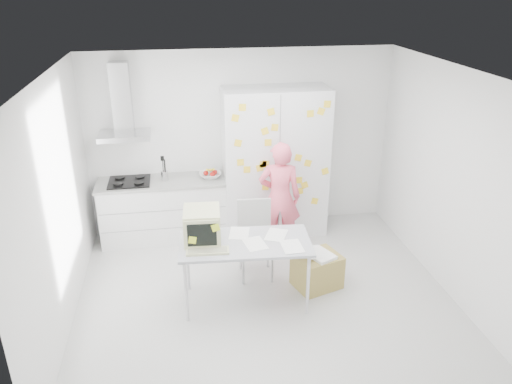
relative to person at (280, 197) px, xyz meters
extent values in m
cube|color=silver|center=(-0.41, -1.10, -0.81)|extent=(4.50, 4.00, 0.02)
cube|color=white|center=(-0.41, 0.90, 0.55)|extent=(4.50, 0.02, 2.70)
cube|color=white|center=(-2.66, -1.10, 0.55)|extent=(0.02, 4.00, 2.70)
cube|color=white|center=(1.84, -1.10, 0.55)|extent=(0.02, 4.00, 2.70)
cube|color=white|center=(-0.41, -1.10, 1.90)|extent=(4.50, 4.00, 0.02)
cube|color=white|center=(-1.61, 0.60, -0.36)|extent=(1.80, 0.60, 0.88)
cube|color=gray|center=(-1.61, 0.30, -0.22)|extent=(1.76, 0.01, 0.01)
cube|color=gray|center=(-1.61, 0.30, -0.50)|extent=(1.76, 0.01, 0.01)
cube|color=#9E9E99|center=(-1.61, 0.60, 0.10)|extent=(1.84, 0.63, 0.04)
cube|color=black|center=(-2.06, 0.60, 0.12)|extent=(0.58, 0.50, 0.03)
cylinder|color=black|center=(-2.20, 0.48, 0.15)|extent=(0.14, 0.14, 0.02)
cylinder|color=black|center=(-1.92, 0.48, 0.15)|extent=(0.14, 0.14, 0.02)
cylinder|color=black|center=(-2.20, 0.72, 0.15)|extent=(0.14, 0.14, 0.02)
cylinder|color=black|center=(-1.92, 0.72, 0.15)|extent=(0.14, 0.14, 0.02)
cylinder|color=silver|center=(-1.56, 0.60, 0.19)|extent=(0.10, 0.10, 0.14)
cylinder|color=black|center=(-1.57, 0.61, 0.29)|extent=(0.01, 0.01, 0.30)
cylinder|color=black|center=(-1.54, 0.59, 0.29)|extent=(0.01, 0.01, 0.30)
cylinder|color=black|center=(-1.55, 0.62, 0.29)|extent=(0.01, 0.01, 0.30)
cube|color=black|center=(-1.57, 0.61, 0.45)|extent=(0.05, 0.01, 0.07)
imported|color=white|center=(-0.91, 0.60, 0.16)|extent=(0.31, 0.31, 0.08)
sphere|color=#B2140F|center=(-0.97, 0.62, 0.18)|extent=(0.08, 0.08, 0.08)
sphere|color=#B2140F|center=(-0.88, 0.55, 0.18)|extent=(0.08, 0.08, 0.08)
sphere|color=#B2140F|center=(-0.84, 0.64, 0.18)|extent=(0.08, 0.08, 0.08)
cylinder|color=yellow|center=(-0.93, 0.62, 0.23)|extent=(0.09, 0.17, 0.10)
cylinder|color=yellow|center=(-0.90, 0.62, 0.23)|extent=(0.04, 0.17, 0.10)
cylinder|color=yellow|center=(-0.88, 0.62, 0.23)|extent=(0.08, 0.17, 0.10)
cube|color=silver|center=(-2.06, 0.65, 0.80)|extent=(0.70, 0.48, 0.07)
cube|color=silver|center=(-2.06, 0.77, 1.30)|extent=(0.26, 0.24, 0.95)
cube|color=silver|center=(0.04, 0.57, 0.30)|extent=(1.50, 0.65, 2.20)
cube|color=slate|center=(0.04, 0.25, 0.30)|extent=(0.01, 0.01, 2.16)
cube|color=silver|center=(-0.02, 0.24, 0.30)|extent=(0.02, 0.02, 0.30)
cube|color=silver|center=(0.10, 0.24, 0.30)|extent=(0.02, 0.02, 0.30)
cube|color=yellow|center=(0.45, 0.24, 1.10)|extent=(0.10, 0.00, 0.10)
cube|color=yellow|center=(0.60, 0.24, 1.13)|extent=(0.12, 0.00, 0.12)
cube|color=yellow|center=(0.71, 0.24, 0.25)|extent=(0.12, 0.00, 0.12)
cube|color=yellow|center=(-0.19, 0.24, 0.41)|extent=(0.10, 0.00, 0.10)
cube|color=yellow|center=(0.05, 0.24, 0.55)|extent=(0.12, 0.00, 0.12)
cube|color=yellow|center=(0.42, 0.24, 0.06)|extent=(0.12, 0.00, 0.12)
cube|color=yellow|center=(-0.16, 0.24, 0.07)|extent=(0.10, 0.00, 0.10)
cube|color=yellow|center=(-0.09, 0.24, 1.15)|extent=(0.12, 0.00, 0.12)
cube|color=yellow|center=(0.13, 0.24, 0.01)|extent=(0.12, 0.00, 0.12)
cube|color=yellow|center=(0.45, 0.24, 0.39)|extent=(0.12, 0.00, 0.12)
cube|color=yellow|center=(0.33, 0.24, 0.14)|extent=(0.10, 0.00, 0.10)
cube|color=yellow|center=(-0.17, 0.24, 0.89)|extent=(0.12, 0.00, 0.12)
cube|color=yellow|center=(-0.42, 0.24, 0.35)|extent=(0.10, 0.00, 0.10)
cube|color=yellow|center=(-0.51, 0.24, 0.46)|extent=(0.10, 0.00, 0.10)
cube|color=yellow|center=(-0.57, 0.24, 1.09)|extent=(0.11, 0.00, 0.11)
cube|color=yellow|center=(-0.03, 0.24, -0.21)|extent=(0.10, 0.00, 0.10)
cube|color=yellow|center=(-0.16, 0.24, 0.42)|extent=(0.11, 0.00, 0.11)
cube|color=yellow|center=(0.58, 0.24, -0.21)|extent=(0.11, 0.00, 0.11)
cube|color=yellow|center=(0.69, 0.24, 1.22)|extent=(0.10, 0.00, 0.10)
cube|color=yellow|center=(-0.12, 0.24, 0.72)|extent=(0.10, 0.00, 0.10)
cube|color=yellow|center=(-0.24, 0.24, 0.36)|extent=(0.11, 0.00, 0.11)
cube|color=yellow|center=(0.22, 0.24, -0.28)|extent=(0.10, 0.00, 0.10)
cube|color=yellow|center=(-0.47, 0.24, 1.23)|extent=(0.10, 0.00, 0.10)
cube|color=yellow|center=(-0.54, 0.24, 0.74)|extent=(0.12, 0.00, 0.12)
cube|color=yellow|center=(0.35, 0.24, -0.03)|extent=(0.11, 0.00, 0.11)
cube|color=yellow|center=(-0.03, 0.24, 0.93)|extent=(0.11, 0.00, 0.11)
cube|color=yellow|center=(0.31, 0.24, 0.48)|extent=(0.11, 0.00, 0.11)
cube|color=yellow|center=(0.06, 0.24, 0.00)|extent=(0.11, 0.00, 0.11)
imported|color=#FF637D|center=(0.00, 0.00, 0.00)|extent=(0.65, 0.49, 1.60)
cube|color=#B0B2BC|center=(-0.65, -1.18, 0.00)|extent=(1.55, 0.85, 0.03)
cylinder|color=silver|center=(-1.36, -1.45, -0.41)|extent=(0.04, 0.04, 0.77)
cylinder|color=silver|center=(0.01, -1.54, -0.41)|extent=(0.04, 0.04, 0.77)
cylinder|color=silver|center=(-1.32, -0.83, -0.41)|extent=(0.04, 0.04, 0.77)
cylinder|color=silver|center=(0.06, -0.92, -0.41)|extent=(0.04, 0.04, 0.77)
cube|color=beige|center=(-1.13, -1.07, 0.21)|extent=(0.44, 0.46, 0.39)
cube|color=beige|center=(-1.15, -1.29, 0.21)|extent=(0.39, 0.05, 0.34)
cube|color=black|center=(-1.15, -1.30, 0.21)|extent=(0.32, 0.03, 0.27)
cube|color=#E7FF2E|center=(-1.25, -1.30, 0.15)|extent=(0.10, 0.01, 0.10)
cube|color=#E7FF2E|center=(-1.00, -1.32, 0.29)|extent=(0.10, 0.01, 0.10)
cube|color=beige|center=(-1.10, -1.35, 0.02)|extent=(0.48, 0.19, 0.03)
cube|color=#9B9C7D|center=(-1.10, -1.35, 0.04)|extent=(0.44, 0.15, 0.01)
cube|color=white|center=(-0.55, -1.25, 0.01)|extent=(0.28, 0.36, 0.00)
cube|color=white|center=(-0.27, -1.08, 0.01)|extent=(0.34, 0.38, 0.00)
cube|color=white|center=(-0.15, -1.38, 0.02)|extent=(0.24, 0.33, 0.00)
cube|color=white|center=(-0.69, -0.97, 0.01)|extent=(0.29, 0.36, 0.00)
cube|color=#ADADAB|center=(-0.44, -0.65, -0.31)|extent=(0.47, 0.47, 0.04)
cube|color=#ADADAB|center=(-0.43, -0.45, -0.04)|extent=(0.43, 0.05, 0.50)
cylinder|color=#A8A9AD|center=(-0.63, -0.83, -0.57)|extent=(0.03, 0.03, 0.47)
cylinder|color=#A8A9AD|center=(-0.26, -0.84, -0.57)|extent=(0.03, 0.03, 0.47)
cylinder|color=#A8A9AD|center=(-0.62, -0.46, -0.57)|extent=(0.03, 0.03, 0.47)
cylinder|color=#A8A9AD|center=(-0.25, -0.47, -0.57)|extent=(0.03, 0.03, 0.47)
cube|color=#A89548|center=(0.28, -1.01, -0.58)|extent=(0.65, 0.58, 0.43)
cube|color=white|center=(0.31, -1.02, -0.35)|extent=(0.38, 0.43, 0.04)
cube|color=white|center=(0.23, -0.98, -0.33)|extent=(0.23, 0.33, 0.00)
camera|label=1|loc=(-1.34, -6.16, 2.81)|focal=35.00mm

